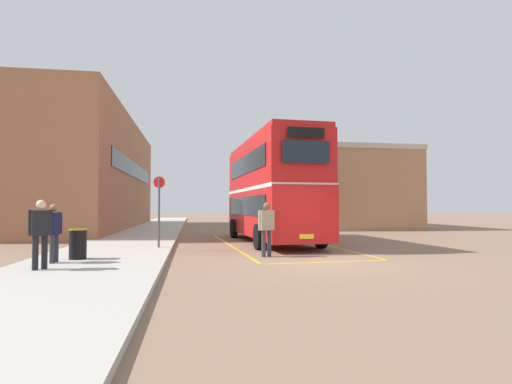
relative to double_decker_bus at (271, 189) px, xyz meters
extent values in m
plane|color=#846651|center=(0.10, 7.31, -2.51)|extent=(135.60, 135.60, 0.00)
cube|color=#B2ADA3|center=(-6.40, 9.71, -2.44)|extent=(4.00, 57.60, 0.14)
cube|color=#9E6647|center=(-10.74, 13.06, 1.51)|extent=(5.48, 23.86, 8.04)
cube|color=#232D38|center=(-7.97, 13.06, 1.91)|extent=(0.06, 18.13, 1.10)
cube|color=#AD7A56|center=(9.06, 14.75, 0.32)|extent=(6.93, 14.78, 5.67)
cube|color=#232D38|center=(5.57, 14.75, 0.61)|extent=(0.06, 11.23, 1.10)
cube|color=#BCB29E|center=(9.06, 14.75, 3.34)|extent=(7.05, 14.90, 0.36)
cylinder|color=black|center=(-1.45, 2.98, -2.01)|extent=(0.34, 1.01, 1.00)
cylinder|color=black|center=(1.09, 3.13, -2.01)|extent=(0.34, 1.01, 1.00)
cylinder|color=black|center=(-1.09, -3.13, -2.01)|extent=(0.34, 1.01, 1.00)
cylinder|color=black|center=(1.45, -2.98, -2.01)|extent=(0.34, 1.01, 1.00)
cube|color=red|center=(0.00, 0.00, -1.11)|extent=(3.05, 10.01, 2.10)
cube|color=red|center=(0.00, 0.00, 0.99)|extent=(3.04, 9.81, 2.10)
cube|color=red|center=(0.00, 0.00, 2.14)|extent=(2.94, 9.70, 0.20)
cube|color=white|center=(0.00, 0.00, -0.06)|extent=(3.08, 9.91, 0.14)
cube|color=#19232D|center=(-1.25, -0.07, -0.81)|extent=(0.51, 8.09, 0.84)
cube|color=#19232D|center=(-1.25, -0.07, 1.09)|extent=(0.51, 8.09, 0.84)
cube|color=#19232D|center=(1.25, 0.07, -0.81)|extent=(0.51, 8.09, 0.84)
cube|color=#19232D|center=(1.25, 0.07, 1.09)|extent=(0.51, 8.09, 0.84)
cube|color=#19232D|center=(0.30, -4.95, 1.09)|extent=(1.73, 0.14, 0.80)
cube|color=black|center=(0.30, -4.95, 1.77)|extent=(1.36, 0.12, 0.36)
cube|color=#19232D|center=(-0.30, 4.95, -0.71)|extent=(1.97, 0.16, 1.00)
cube|color=yellow|center=(0.30, -4.95, -1.88)|extent=(0.52, 0.06, 0.16)
cylinder|color=black|center=(2.09, 20.30, -2.05)|extent=(0.32, 0.93, 0.92)
cylinder|color=black|center=(4.66, 20.46, -2.05)|extent=(0.32, 0.93, 0.92)
cylinder|color=black|center=(2.41, 15.01, -2.05)|extent=(0.32, 0.93, 0.92)
cylinder|color=black|center=(4.98, 15.16, -2.05)|extent=(0.32, 0.93, 0.92)
cube|color=#1E512D|center=(3.53, 17.73, -0.91)|extent=(3.03, 8.97, 2.60)
cube|color=silver|center=(3.53, 17.73, 0.45)|extent=(2.86, 8.61, 0.12)
cube|color=#19232D|center=(2.27, 17.65, -0.56)|extent=(0.46, 7.06, 0.96)
cube|color=#19232D|center=(4.80, 17.81, -0.56)|extent=(0.46, 7.06, 0.96)
cube|color=#19232D|center=(3.26, 22.16, -0.61)|extent=(2.00, 0.16, 1.10)
cylinder|color=#2D2D38|center=(-1.09, -5.27, -2.07)|extent=(0.14, 0.14, 0.88)
cylinder|color=#2D2D38|center=(-1.30, -5.37, -2.07)|extent=(0.14, 0.14, 0.88)
cube|color=gray|center=(-1.20, -5.32, -1.30)|extent=(0.56, 0.42, 0.66)
cylinder|color=gray|center=(-0.97, -5.21, -1.27)|extent=(0.09, 0.09, 0.63)
cylinder|color=gray|center=(-1.43, -5.43, -1.27)|extent=(0.09, 0.09, 0.63)
sphere|color=brown|center=(-1.19, -5.34, -0.82)|extent=(0.24, 0.24, 0.24)
cylinder|color=#2D2D38|center=(-7.38, -6.95, -1.98)|extent=(0.14, 0.14, 0.78)
cylinder|color=#2D2D38|center=(-7.36, -6.75, -1.98)|extent=(0.14, 0.14, 0.78)
cube|color=#141938|center=(-7.37, -6.85, -1.30)|extent=(0.28, 0.48, 0.59)
cylinder|color=#141938|center=(-7.40, -7.08, -1.27)|extent=(0.09, 0.09, 0.56)
cylinder|color=#141938|center=(-7.34, -6.63, -1.27)|extent=(0.09, 0.09, 0.56)
sphere|color=#8C6647|center=(-7.39, -6.85, -0.87)|extent=(0.21, 0.21, 0.21)
cylinder|color=black|center=(-7.23, -7.98, -1.96)|extent=(0.14, 0.14, 0.83)
cylinder|color=black|center=(-7.39, -8.13, -1.96)|extent=(0.14, 0.14, 0.83)
cube|color=black|center=(-7.31, -8.06, -1.24)|extent=(0.50, 0.49, 0.62)
cylinder|color=black|center=(-7.14, -7.89, -1.21)|extent=(0.09, 0.09, 0.59)
cylinder|color=black|center=(-7.49, -8.22, -1.21)|extent=(0.09, 0.09, 0.59)
sphere|color=beige|center=(-7.30, -8.07, -0.79)|extent=(0.22, 0.22, 0.22)
cylinder|color=black|center=(-6.95, -6.11, -1.95)|extent=(0.49, 0.49, 0.84)
cylinder|color=olive|center=(-6.95, -6.11, -1.51)|extent=(0.52, 0.52, 0.04)
cylinder|color=#4C4C51|center=(-4.89, -3.06, -1.06)|extent=(0.08, 0.08, 2.63)
cylinder|color=red|center=(-4.89, -3.06, 0.08)|extent=(0.43, 0.14, 0.44)
cube|color=gold|center=(-2.03, -1.11, -2.51)|extent=(0.83, 11.86, 0.01)
cube|color=gold|center=(2.03, -0.87, -2.51)|extent=(0.83, 11.86, 0.01)
cube|color=gold|center=(0.35, -6.92, -2.51)|extent=(4.19, 0.37, 0.01)
camera|label=1|loc=(-3.64, -18.67, -0.83)|focal=28.44mm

